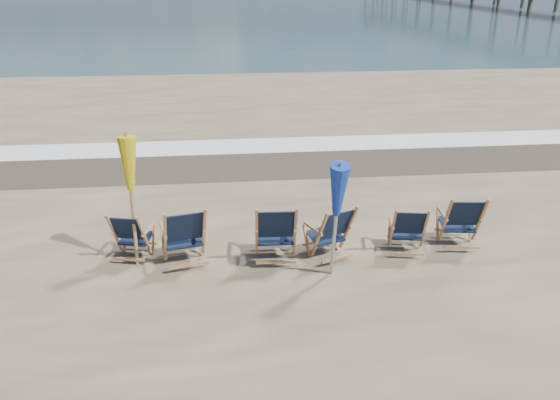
% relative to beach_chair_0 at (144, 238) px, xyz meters
% --- Properties ---
extents(surf_foam, '(200.00, 1.40, 0.01)m').
position_rel_beach_chair_0_xyz_m(surf_foam, '(2.27, 6.42, -0.46)').
color(surf_foam, silver).
rests_on(surf_foam, ground).
extents(wet_sand_strip, '(200.00, 2.60, 0.00)m').
position_rel_beach_chair_0_xyz_m(wet_sand_strip, '(2.27, 4.92, -0.46)').
color(wet_sand_strip, '#42362A').
rests_on(wet_sand_strip, ground).
extents(beach_chair_0, '(0.74, 0.79, 0.92)m').
position_rel_beach_chair_0_xyz_m(beach_chair_0, '(0.00, 0.00, 0.00)').
color(beach_chair_0, black).
rests_on(beach_chair_0, ground).
extents(beach_chair_1, '(0.87, 0.93, 1.11)m').
position_rel_beach_chair_0_xyz_m(beach_chair_1, '(0.98, -0.17, 0.09)').
color(beach_chair_1, black).
rests_on(beach_chair_1, ground).
extents(beach_chair_2, '(0.75, 0.83, 1.11)m').
position_rel_beach_chair_0_xyz_m(beach_chair_2, '(2.46, -0.30, 0.09)').
color(beach_chair_2, black).
rests_on(beach_chair_2, ground).
extents(beach_chair_3, '(0.88, 0.93, 1.02)m').
position_rel_beach_chair_0_xyz_m(beach_chair_3, '(3.38, -0.16, 0.05)').
color(beach_chair_3, black).
rests_on(beach_chair_3, ground).
extents(beach_chair_4, '(0.71, 0.77, 0.94)m').
position_rel_beach_chair_0_xyz_m(beach_chair_4, '(4.64, -0.26, 0.01)').
color(beach_chair_4, black).
rests_on(beach_chair_4, ground).
extents(beach_chair_5, '(0.75, 0.83, 1.05)m').
position_rel_beach_chair_0_xyz_m(beach_chair_5, '(5.66, -0.14, 0.06)').
color(beach_chair_5, black).
rests_on(beach_chair_5, ground).
extents(umbrella_yellow, '(0.30, 0.30, 2.15)m').
position_rel_beach_chair_0_xyz_m(umbrella_yellow, '(-0.13, -0.02, 1.17)').
color(umbrella_yellow, '#A8774B').
rests_on(umbrella_yellow, ground).
extents(umbrella_blue, '(0.30, 0.30, 2.02)m').
position_rel_beach_chair_0_xyz_m(umbrella_blue, '(2.99, -0.88, 1.05)').
color(umbrella_blue, '#A5A5AD').
rests_on(umbrella_blue, ground).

